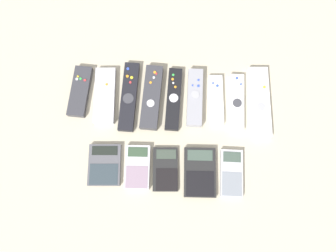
# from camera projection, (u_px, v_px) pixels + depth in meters

# --- Properties ---
(ground_plane) EXTENTS (3.00, 3.00, 0.00)m
(ground_plane) POSITION_uv_depth(u_px,v_px,m) (167.00, 140.00, 0.95)
(ground_plane) COLOR #B2A88E
(remote_0) EXTENTS (0.06, 0.16, 0.02)m
(remote_0) POSITION_uv_depth(u_px,v_px,m) (80.00, 91.00, 0.98)
(remote_0) COLOR #333338
(remote_0) RESTS_ON ground_plane
(remote_1) EXTENTS (0.07, 0.18, 0.02)m
(remote_1) POSITION_uv_depth(u_px,v_px,m) (105.00, 96.00, 0.97)
(remote_1) COLOR #B7B7BC
(remote_1) RESTS_ON ground_plane
(remote_2) EXTENTS (0.05, 0.21, 0.02)m
(remote_2) POSITION_uv_depth(u_px,v_px,m) (129.00, 97.00, 0.97)
(remote_2) COLOR black
(remote_2) RESTS_ON ground_plane
(remote_3) EXTENTS (0.06, 0.20, 0.03)m
(remote_3) POSITION_uv_depth(u_px,v_px,m) (152.00, 97.00, 0.97)
(remote_3) COLOR #333338
(remote_3) RESTS_ON ground_plane
(remote_4) EXTENTS (0.04, 0.19, 0.02)m
(remote_4) POSITION_uv_depth(u_px,v_px,m) (174.00, 99.00, 0.97)
(remote_4) COLOR black
(remote_4) RESTS_ON ground_plane
(remote_5) EXTENTS (0.05, 0.17, 0.03)m
(remote_5) POSITION_uv_depth(u_px,v_px,m) (195.00, 98.00, 0.97)
(remote_5) COLOR gray
(remote_5) RESTS_ON ground_plane
(remote_6) EXTENTS (0.05, 0.15, 0.02)m
(remote_6) POSITION_uv_depth(u_px,v_px,m) (216.00, 100.00, 0.97)
(remote_6) COLOR white
(remote_6) RESTS_ON ground_plane
(remote_7) EXTENTS (0.04, 0.17, 0.02)m
(remote_7) POSITION_uv_depth(u_px,v_px,m) (237.00, 102.00, 0.97)
(remote_7) COLOR white
(remote_7) RESTS_ON ground_plane
(remote_8) EXTENTS (0.07, 0.22, 0.02)m
(remote_8) POSITION_uv_depth(u_px,v_px,m) (260.00, 102.00, 0.97)
(remote_8) COLOR white
(remote_8) RESTS_ON ground_plane
(calculator_0) EXTENTS (0.10, 0.12, 0.02)m
(calculator_0) POSITION_uv_depth(u_px,v_px,m) (105.00, 165.00, 0.92)
(calculator_0) COLOR #4C4C51
(calculator_0) RESTS_ON ground_plane
(calculator_1) EXTENTS (0.07, 0.13, 0.02)m
(calculator_1) POSITION_uv_depth(u_px,v_px,m) (137.00, 167.00, 0.92)
(calculator_1) COLOR #B2B2B7
(calculator_1) RESTS_ON ground_plane
(calculator_2) EXTENTS (0.08, 0.13, 0.01)m
(calculator_2) POSITION_uv_depth(u_px,v_px,m) (167.00, 169.00, 0.92)
(calculator_2) COLOR black
(calculator_2) RESTS_ON ground_plane
(calculator_3) EXTENTS (0.09, 0.14, 0.02)m
(calculator_3) POSITION_uv_depth(u_px,v_px,m) (200.00, 172.00, 0.92)
(calculator_3) COLOR black
(calculator_3) RESTS_ON ground_plane
(calculator_4) EXTENTS (0.06, 0.13, 0.02)m
(calculator_4) POSITION_uv_depth(u_px,v_px,m) (231.00, 173.00, 0.92)
(calculator_4) COLOR #B2B2B7
(calculator_4) RESTS_ON ground_plane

